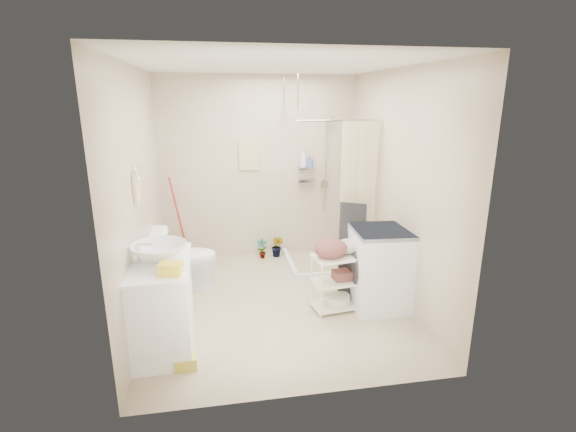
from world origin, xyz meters
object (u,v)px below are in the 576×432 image
toilet (185,258)px  washing_machine (380,268)px  vanity (163,305)px  laundry_rack (338,277)px

toilet → washing_machine: 2.34m
vanity → washing_machine: (2.30, 0.42, 0.03)m
vanity → toilet: bearing=83.0°
laundry_rack → vanity: bearing=-175.1°
vanity → laundry_rack: (1.81, 0.42, -0.05)m
toilet → washing_machine: size_ratio=0.85×
washing_machine → laundry_rack: (-0.49, 0.00, -0.07)m
washing_machine → toilet: bearing=162.5°
washing_machine → laundry_rack: washing_machine is taller
vanity → laundry_rack: size_ratio=1.28×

